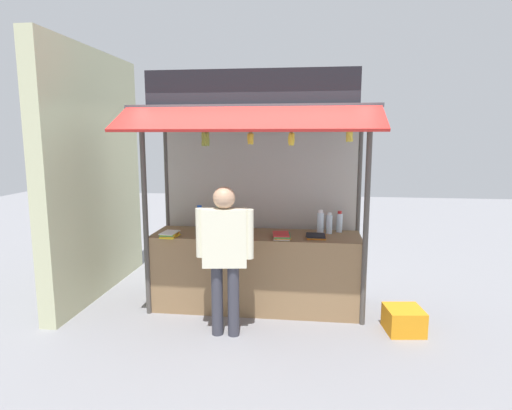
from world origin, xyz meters
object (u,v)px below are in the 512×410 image
at_px(magazine_stack_mid_left, 282,236).
at_px(vendor_person, 225,247).
at_px(water_bottle_mid_right, 320,223).
at_px(magazine_stack_back_right, 170,234).
at_px(water_bottle_left, 339,222).
at_px(magazine_stack_front_left, 316,236).
at_px(banana_bunch_inner_left, 349,134).
at_px(magazine_stack_front_right, 240,235).
at_px(banana_bunch_inner_right, 251,138).
at_px(water_bottle_far_right, 217,219).
at_px(water_bottle_right, 200,219).
at_px(water_bottle_far_left, 329,224).
at_px(banana_bunch_leftmost, 291,139).
at_px(plastic_crate, 404,320).
at_px(banana_bunch_rightmost, 205,139).
at_px(water_bottle_center, 223,223).

relative_size(magazine_stack_mid_left, vendor_person, 0.20).
bearing_deg(water_bottle_mid_right, magazine_stack_back_right, -167.98).
relative_size(water_bottle_left, magazine_stack_front_left, 1.03).
bearing_deg(water_bottle_mid_right, banana_bunch_inner_left, -65.13).
relative_size(magazine_stack_front_right, vendor_person, 0.18).
bearing_deg(vendor_person, magazine_stack_mid_left, 41.50).
xyz_separation_m(water_bottle_left, banana_bunch_inner_right, (-0.99, -0.67, 1.00)).
height_order(water_bottle_far_right, magazine_stack_front_right, water_bottle_far_right).
bearing_deg(water_bottle_left, magazine_stack_front_right, -160.36).
xyz_separation_m(water_bottle_right, water_bottle_far_right, (0.19, 0.13, -0.02)).
bearing_deg(water_bottle_left, magazine_stack_mid_left, -150.91).
distance_m(water_bottle_far_right, vendor_person, 1.03).
height_order(water_bottle_right, magazine_stack_mid_left, water_bottle_right).
height_order(water_bottle_far_left, banana_bunch_leftmost, banana_bunch_leftmost).
bearing_deg(magazine_stack_front_right, plastic_crate, -9.53).
bearing_deg(banana_bunch_leftmost, vendor_person, -152.59).
xyz_separation_m(water_bottle_far_left, banana_bunch_leftmost, (-0.44, -0.57, 1.00)).
bearing_deg(magazine_stack_back_right, water_bottle_mid_right, 12.02).
height_order(water_bottle_left, vendor_person, vendor_person).
bearing_deg(banana_bunch_leftmost, plastic_crate, -1.82).
distance_m(banana_bunch_inner_left, banana_bunch_rightmost, 1.50).
xyz_separation_m(water_bottle_center, banana_bunch_inner_right, (0.41, -0.49, 1.01)).
bearing_deg(magazine_stack_front_right, banana_bunch_rightmost, -140.94).
relative_size(water_bottle_left, magazine_stack_mid_left, 0.83).
height_order(water_bottle_right, magazine_stack_back_right, water_bottle_right).
relative_size(water_bottle_far_right, magazine_stack_mid_left, 0.90).
xyz_separation_m(magazine_stack_front_right, magazine_stack_mid_left, (0.47, 0.04, -0.01)).
distance_m(water_bottle_mid_right, banana_bunch_rightmost, 1.68).
bearing_deg(water_bottle_far_left, magazine_stack_mid_left, -153.39).
xyz_separation_m(vendor_person, plastic_crate, (1.86, 0.30, -0.81)).
bearing_deg(water_bottle_mid_right, water_bottle_left, 27.86).
bearing_deg(banana_bunch_inner_left, banana_bunch_leftmost, -179.98).
relative_size(magazine_stack_mid_left, magazine_stack_back_right, 1.10).
bearing_deg(water_bottle_right, magazine_stack_front_left, -7.59).
distance_m(water_bottle_right, vendor_person, 0.99).
height_order(water_bottle_center, magazine_stack_front_right, water_bottle_center).
distance_m(water_bottle_right, banana_bunch_leftmost, 1.58).
relative_size(magazine_stack_mid_left, plastic_crate, 0.83).
distance_m(magazine_stack_mid_left, banana_bunch_rightmost, 1.39).
height_order(water_bottle_left, banana_bunch_leftmost, banana_bunch_leftmost).
distance_m(water_bottle_left, plastic_crate, 1.32).
bearing_deg(magazine_stack_front_left, banana_bunch_inner_right, -154.60).
bearing_deg(banana_bunch_rightmost, water_bottle_center, 81.55).
relative_size(magazine_stack_front_left, banana_bunch_inner_right, 0.89).
relative_size(water_bottle_left, magazine_stack_front_right, 0.92).
relative_size(banana_bunch_inner_left, vendor_person, 0.16).
bearing_deg(water_bottle_far_right, water_bottle_left, 0.74).
distance_m(magazine_stack_back_right, vendor_person, 0.91).
xyz_separation_m(water_bottle_center, plastic_crate, (2.05, -0.53, -0.89)).
bearing_deg(plastic_crate, banana_bunch_leftmost, 178.18).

